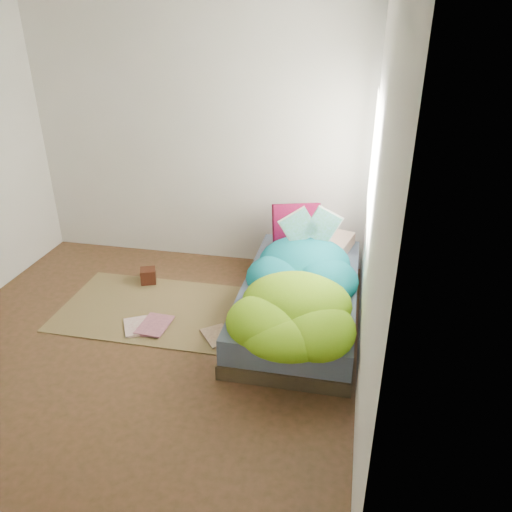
{
  "coord_description": "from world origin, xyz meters",
  "views": [
    {
      "loc": [
        1.61,
        -3.09,
        2.48
      ],
      "look_at": [
        0.82,
        0.75,
        0.55
      ],
      "focal_mm": 35.0,
      "sensor_mm": 36.0,
      "label": 1
    }
  ],
  "objects_px": {
    "bed": "(300,299)",
    "floor_book_b": "(142,323)",
    "pillow_magenta": "(296,227)",
    "open_book": "(312,216)",
    "floor_book_a": "(125,329)",
    "wooden_box": "(148,276)"
  },
  "relations": [
    {
      "from": "bed",
      "to": "open_book",
      "type": "distance_m",
      "value": 0.75
    },
    {
      "from": "wooden_box",
      "to": "floor_book_b",
      "type": "relative_size",
      "value": 0.44
    },
    {
      "from": "floor_book_a",
      "to": "bed",
      "type": "bearing_deg",
      "value": -8.22
    },
    {
      "from": "open_book",
      "to": "wooden_box",
      "type": "relative_size",
      "value": 3.19
    },
    {
      "from": "bed",
      "to": "pillow_magenta",
      "type": "distance_m",
      "value": 0.81
    },
    {
      "from": "bed",
      "to": "floor_book_b",
      "type": "bearing_deg",
      "value": -161.39
    },
    {
      "from": "bed",
      "to": "wooden_box",
      "type": "bearing_deg",
      "value": 169.61
    },
    {
      "from": "open_book",
      "to": "floor_book_a",
      "type": "relative_size",
      "value": 1.63
    },
    {
      "from": "wooden_box",
      "to": "bed",
      "type": "bearing_deg",
      "value": -10.39
    },
    {
      "from": "floor_book_a",
      "to": "floor_book_b",
      "type": "distance_m",
      "value": 0.15
    },
    {
      "from": "open_book",
      "to": "floor_book_b",
      "type": "height_order",
      "value": "open_book"
    },
    {
      "from": "open_book",
      "to": "floor_book_b",
      "type": "relative_size",
      "value": 1.41
    },
    {
      "from": "bed",
      "to": "wooden_box",
      "type": "xyz_separation_m",
      "value": [
        -1.56,
        0.29,
        -0.08
      ]
    },
    {
      "from": "open_book",
      "to": "bed",
      "type": "bearing_deg",
      "value": -114.44
    },
    {
      "from": "pillow_magenta",
      "to": "wooden_box",
      "type": "height_order",
      "value": "pillow_magenta"
    },
    {
      "from": "open_book",
      "to": "floor_book_b",
      "type": "distance_m",
      "value": 1.78
    },
    {
      "from": "bed",
      "to": "floor_book_a",
      "type": "bearing_deg",
      "value": -159.39
    },
    {
      "from": "wooden_box",
      "to": "floor_book_b",
      "type": "xyz_separation_m",
      "value": [
        0.24,
        -0.73,
        -0.06
      ]
    },
    {
      "from": "bed",
      "to": "floor_book_a",
      "type": "relative_size",
      "value": 7.02
    },
    {
      "from": "pillow_magenta",
      "to": "wooden_box",
      "type": "relative_size",
      "value": 3.15
    },
    {
      "from": "pillow_magenta",
      "to": "open_book",
      "type": "xyz_separation_m",
      "value": [
        0.17,
        -0.32,
        0.25
      ]
    },
    {
      "from": "bed",
      "to": "floor_book_b",
      "type": "xyz_separation_m",
      "value": [
        -1.33,
        -0.45,
        -0.14
      ]
    }
  ]
}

